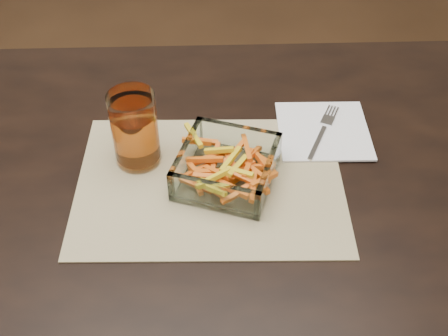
{
  "coord_description": "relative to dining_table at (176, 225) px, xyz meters",
  "views": [
    {
      "loc": [
        0.06,
        -0.65,
        1.44
      ],
      "look_at": [
        0.09,
        0.02,
        0.78
      ],
      "focal_mm": 45.0,
      "sensor_mm": 36.0,
      "label": 1
    }
  ],
  "objects": [
    {
      "name": "fork",
      "position": [
        0.28,
        0.14,
        0.1
      ],
      "size": [
        0.08,
        0.16,
        0.0
      ],
      "rotation": [
        0.0,
        0.0,
        -0.44
      ],
      "color": "silver",
      "rests_on": "napkin"
    },
    {
      "name": "napkin",
      "position": [
        0.28,
        0.14,
        0.09
      ],
      "size": [
        0.17,
        0.17,
        0.0
      ],
      "primitive_type": "cube",
      "rotation": [
        0.0,
        0.0,
        -0.02
      ],
      "color": "white",
      "rests_on": "placemat"
    },
    {
      "name": "placemat",
      "position": [
        0.06,
        0.02,
        0.09
      ],
      "size": [
        0.46,
        0.34,
        0.0
      ],
      "primitive_type": "cube",
      "rotation": [
        0.0,
        0.0,
        -0.03
      ],
      "color": "tan",
      "rests_on": "dining_table"
    },
    {
      "name": "glass_bowl",
      "position": [
        0.09,
        0.02,
        0.12
      ],
      "size": [
        0.19,
        0.19,
        0.06
      ],
      "rotation": [
        0.0,
        0.0,
        -0.33
      ],
      "color": "white",
      "rests_on": "placemat"
    },
    {
      "name": "tumbler",
      "position": [
        -0.06,
        0.08,
        0.15
      ],
      "size": [
        0.08,
        0.08,
        0.14
      ],
      "color": "white",
      "rests_on": "placemat"
    },
    {
      "name": "dining_table",
      "position": [
        0.0,
        0.0,
        0.0
      ],
      "size": [
        1.6,
        0.9,
        0.75
      ],
      "color": "black",
      "rests_on": "ground"
    }
  ]
}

